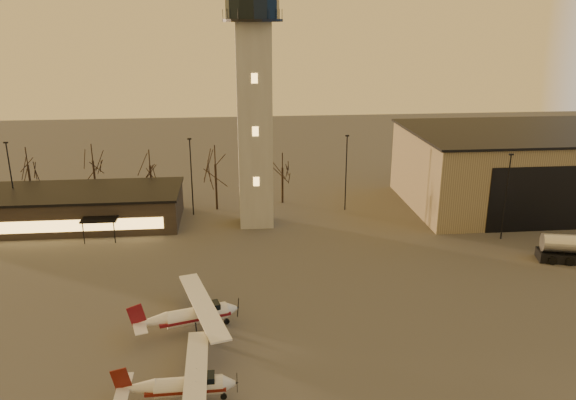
{
  "coord_description": "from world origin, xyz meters",
  "views": [
    {
      "loc": [
        -2.61,
        -35.74,
        24.39
      ],
      "look_at": [
        2.27,
        13.0,
        8.48
      ],
      "focal_mm": 35.0,
      "sensor_mm": 36.0,
      "label": 1
    }
  ],
  "objects": [
    {
      "name": "light_poles",
      "position": [
        0.5,
        31.0,
        5.41
      ],
      "size": [
        58.5,
        12.25,
        10.14
      ],
      "color": "black",
      "rests_on": "ground"
    },
    {
      "name": "tree_row",
      "position": [
        -13.7,
        39.16,
        5.94
      ],
      "size": [
        37.2,
        9.2,
        8.8
      ],
      "color": "black",
      "rests_on": "ground"
    },
    {
      "name": "cessna_front",
      "position": [
        -5.83,
        5.38,
        1.12
      ],
      "size": [
        9.51,
        11.8,
        3.27
      ],
      "rotation": [
        0.0,
        0.0,
        0.27
      ],
      "color": "silver",
      "rests_on": "ground"
    },
    {
      "name": "hangar",
      "position": [
        36.0,
        33.98,
        5.15
      ],
      "size": [
        30.6,
        20.6,
        10.3
      ],
      "color": "#8A7D5A",
      "rests_on": "ground"
    },
    {
      "name": "control_tower",
      "position": [
        0.0,
        30.0,
        16.33
      ],
      "size": [
        6.8,
        6.8,
        32.6
      ],
      "color": "gray",
      "rests_on": "ground"
    },
    {
      "name": "terminal",
      "position": [
        -21.99,
        31.98,
        2.16
      ],
      "size": [
        25.4,
        12.2,
        4.3
      ],
      "color": "black",
      "rests_on": "ground"
    },
    {
      "name": "ground",
      "position": [
        0.0,
        0.0,
        0.0
      ],
      "size": [
        220.0,
        220.0,
        0.0
      ],
      "primitive_type": "plane",
      "color": "#494643",
      "rests_on": "ground"
    },
    {
      "name": "cessna_rear",
      "position": [
        -5.87,
        -3.8,
        1.02
      ],
      "size": [
        8.52,
        10.77,
        2.98
      ],
      "rotation": [
        0.0,
        0.0,
        0.02
      ],
      "color": "silver",
      "rests_on": "ground"
    }
  ]
}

